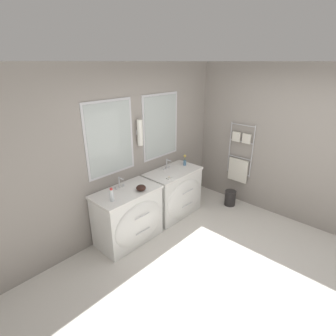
{
  "coord_description": "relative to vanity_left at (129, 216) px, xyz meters",
  "views": [
    {
      "loc": [
        -2.57,
        -1.19,
        2.6
      ],
      "look_at": [
        0.14,
        1.31,
        1.09
      ],
      "focal_mm": 28.0,
      "sensor_mm": 36.0,
      "label": 1
    }
  ],
  "objects": [
    {
      "name": "ground_plane",
      "position": [
        0.48,
        -1.54,
        -0.43
      ],
      "size": [
        16.0,
        16.0,
        0.0
      ],
      "primitive_type": "plane",
      "color": "silver"
    },
    {
      "name": "wall_back",
      "position": [
        0.48,
        0.36,
        0.88
      ],
      "size": [
        5.27,
        0.17,
        2.6
      ],
      "color": "gray",
      "rests_on": "ground_plane"
    },
    {
      "name": "wall_right",
      "position": [
        2.34,
        -0.69,
        0.86
      ],
      "size": [
        0.13,
        3.81,
        2.6
      ],
      "color": "gray",
      "rests_on": "ground_plane"
    },
    {
      "name": "vanity_left",
      "position": [
        0.0,
        0.0,
        0.0
      ],
      "size": [
        0.99,
        0.63,
        0.84
      ],
      "color": "white",
      "rests_on": "ground_plane"
    },
    {
      "name": "vanity_right",
      "position": [
        1.04,
        0.0,
        0.0
      ],
      "size": [
        0.99,
        0.63,
        0.84
      ],
      "color": "white",
      "rests_on": "ground_plane"
    },
    {
      "name": "faucet_left",
      "position": [
        -0.0,
        0.17,
        0.5
      ],
      "size": [
        0.17,
        0.11,
        0.18
      ],
      "color": "silver",
      "rests_on": "vanity_left"
    },
    {
      "name": "faucet_right",
      "position": [
        1.04,
        0.17,
        0.5
      ],
      "size": [
        0.17,
        0.11,
        0.18
      ],
      "color": "silver",
      "rests_on": "vanity_right"
    },
    {
      "name": "toiletry_bottle",
      "position": [
        -0.31,
        -0.06,
        0.51
      ],
      "size": [
        0.06,
        0.06,
        0.19
      ],
      "color": "silver",
      "rests_on": "vanity_left"
    },
    {
      "name": "amenity_bowl",
      "position": [
        0.16,
        -0.12,
        0.46
      ],
      "size": [
        0.14,
        0.14,
        0.09
      ],
      "color": "black",
      "rests_on": "vanity_left"
    },
    {
      "name": "flower_vase",
      "position": [
        1.37,
        0.05,
        0.5
      ],
      "size": [
        0.05,
        0.05,
        0.2
      ],
      "color": "teal",
      "rests_on": "vanity_right"
    },
    {
      "name": "soap_dish",
      "position": [
        0.74,
        -0.14,
        0.43
      ],
      "size": [
        0.09,
        0.06,
        0.04
      ],
      "color": "white",
      "rests_on": "vanity_right"
    },
    {
      "name": "waste_bin",
      "position": [
        2.01,
        -0.58,
        -0.27
      ],
      "size": [
        0.21,
        0.21,
        0.3
      ],
      "color": "#282626",
      "rests_on": "ground_plane"
    }
  ]
}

